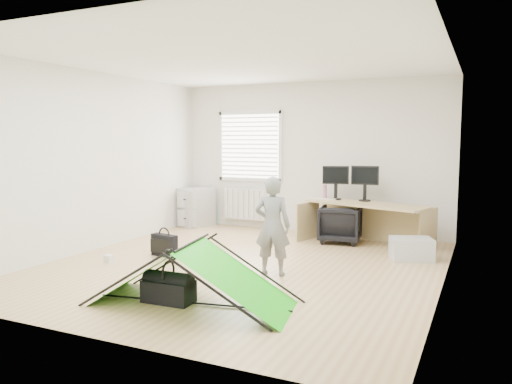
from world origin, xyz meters
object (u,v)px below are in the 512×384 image
at_px(thermos, 325,192).
at_px(storage_crate, 411,249).
at_px(monitor_left, 336,187).
at_px(office_chair, 340,224).
at_px(kite, 193,274).
at_px(desk, 365,224).
at_px(monitor_right, 365,188).
at_px(duffel_bag, 169,291).
at_px(person, 272,226).
at_px(laptop_bag, 164,245).
at_px(filing_cabinet, 196,207).

relative_size(thermos, storage_crate, 0.43).
distance_m(monitor_left, office_chair, 0.67).
relative_size(monitor_left, kite, 0.21).
bearing_deg(desk, monitor_right, 123.66).
distance_m(storage_crate, duffel_bag, 3.58).
bearing_deg(desk, office_chair, -157.57).
relative_size(monitor_left, duffel_bag, 0.83).
distance_m(thermos, person, 2.58).
distance_m(desk, laptop_bag, 3.18).
bearing_deg(filing_cabinet, storage_crate, 8.74).
height_order(monitor_left, office_chair, monitor_left).
relative_size(thermos, laptop_bag, 0.57).
distance_m(filing_cabinet, monitor_left, 2.86).
relative_size(desk, monitor_left, 4.50).
distance_m(monitor_right, person, 2.63).
distance_m(monitor_left, thermos, 0.21).
relative_size(filing_cabinet, laptop_bag, 1.77).
relative_size(person, storage_crate, 2.21).
bearing_deg(storage_crate, monitor_right, 131.06).
distance_m(office_chair, duffel_bag, 3.78).
height_order(desk, duffel_bag, desk).
xyz_separation_m(desk, person, (-0.64, -2.29, 0.28)).
relative_size(monitor_right, person, 0.36).
bearing_deg(person, thermos, -97.21).
height_order(thermos, laptop_bag, thermos).
bearing_deg(laptop_bag, storage_crate, 31.19).
distance_m(kite, duffel_bag, 0.34).
relative_size(monitor_left, person, 0.35).
bearing_deg(monitor_right, kite, -106.03).
bearing_deg(kite, filing_cabinet, 110.91).
xyz_separation_m(monitor_right, laptop_bag, (-2.38, -2.29, -0.72)).
bearing_deg(laptop_bag, monitor_left, 60.75).
xyz_separation_m(filing_cabinet, thermos, (2.63, -0.08, 0.42)).
distance_m(storage_crate, laptop_bag, 3.51).
distance_m(filing_cabinet, person, 3.82).
relative_size(filing_cabinet, monitor_right, 1.67).
bearing_deg(duffel_bag, kite, 7.74).
bearing_deg(monitor_left, filing_cabinet, 161.73).
xyz_separation_m(filing_cabinet, laptop_bag, (0.94, -2.38, -0.21)).
relative_size(thermos, office_chair, 0.37).
height_order(office_chair, laptop_bag, office_chair).
height_order(monitor_right, laptop_bag, monitor_right).
bearing_deg(kite, monitor_left, 74.21).
xyz_separation_m(monitor_left, office_chair, (0.17, -0.29, -0.58)).
height_order(filing_cabinet, storage_crate, filing_cabinet).
bearing_deg(duffel_bag, storage_crate, 53.31).
relative_size(monitor_left, monitor_right, 0.98).
bearing_deg(duffel_bag, person, 66.35).
xyz_separation_m(desk, monitor_left, (-0.56, 0.26, 0.54)).
relative_size(monitor_right, laptop_bag, 1.06).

